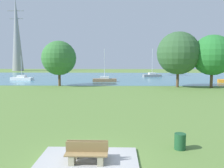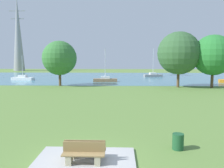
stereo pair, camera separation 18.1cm
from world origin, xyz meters
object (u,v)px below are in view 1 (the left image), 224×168
object	(u,v)px
tree_east_far	(178,53)
sailboat_brown	(105,79)
sailboat_white	(22,78)
tree_mid_shore	(212,55)
bench_facing_inland	(86,155)
bench_facing_water	(88,150)
electricity_pylon	(17,34)
tree_west_far	(59,58)
litter_bin	(180,141)
sailboat_gray	(152,75)

from	to	relation	value
tree_east_far	sailboat_brown	bearing A→B (deg)	143.80
sailboat_white	tree_mid_shore	xyz separation A→B (m)	(35.89, -12.69, 4.73)
bench_facing_inland	sailboat_brown	bearing A→B (deg)	92.35
sailboat_brown	tree_mid_shore	bearing A→B (deg)	-28.80
bench_facing_water	electricity_pylon	bearing A→B (deg)	115.33
sailboat_brown	tree_west_far	xyz separation A→B (m)	(-7.25, -7.69, 4.27)
tree_mid_shore	electricity_pylon	world-z (taller)	electricity_pylon
electricity_pylon	tree_west_far	bearing A→B (deg)	-60.30
sailboat_white	sailboat_brown	bearing A→B (deg)	-9.32
litter_bin	sailboat_gray	distance (m)	50.01
tree_mid_shore	litter_bin	bearing A→B (deg)	-114.12
litter_bin	electricity_pylon	world-z (taller)	electricity_pylon
litter_bin	tree_east_far	bearing A→B (deg)	76.36
sailboat_brown	sailboat_gray	bearing A→B (deg)	50.29
tree_west_far	tree_mid_shore	bearing A→B (deg)	-4.61
bench_facing_water	litter_bin	xyz separation A→B (m)	(4.42, 1.44, -0.07)
sailboat_brown	tree_mid_shore	world-z (taller)	tree_mid_shore
litter_bin	tree_west_far	bearing A→B (deg)	115.22
sailboat_brown	electricity_pylon	distance (m)	60.80
sailboat_gray	sailboat_brown	world-z (taller)	sailboat_gray
litter_bin	sailboat_brown	bearing A→B (deg)	99.47
tree_west_far	sailboat_brown	bearing A→B (deg)	46.68
bench_facing_water	tree_east_far	xyz separation A→B (m)	(10.89, 28.08, 5.03)
bench_facing_inland	sailboat_brown	xyz separation A→B (m)	(-1.55, 37.72, -0.01)
sailboat_white	tree_mid_shore	world-z (taller)	tree_mid_shore
sailboat_white	tree_east_far	distance (m)	33.38
sailboat_white	tree_east_far	world-z (taller)	tree_east_far
bench_facing_inland	litter_bin	bearing A→B (deg)	24.10
tree_east_far	electricity_pylon	size ratio (longest dim) A/B	0.30
bench_facing_inland	tree_east_far	world-z (taller)	tree_east_far
tree_west_far	tree_east_far	bearing A→B (deg)	-4.11
tree_mid_shore	electricity_pylon	size ratio (longest dim) A/B	0.28
litter_bin	sailboat_white	size ratio (longest dim) A/B	0.15
sailboat_gray	sailboat_brown	bearing A→B (deg)	-129.71
bench_facing_water	electricity_pylon	size ratio (longest dim) A/B	0.06
litter_bin	electricity_pylon	bearing A→B (deg)	118.19
sailboat_gray	sailboat_white	world-z (taller)	sailboat_gray
sailboat_gray	sailboat_white	xyz separation A→B (m)	(-29.84, -10.95, -0.02)
tree_west_far	tree_east_far	xyz separation A→B (m)	(19.68, -1.41, 0.77)
tree_west_far	tree_east_far	size ratio (longest dim) A/B	0.86
electricity_pylon	tree_mid_shore	bearing A→B (deg)	-45.00
tree_mid_shore	sailboat_gray	bearing A→B (deg)	104.35
bench_facing_inland	sailboat_brown	size ratio (longest dim) A/B	0.27
electricity_pylon	sailboat_gray	bearing A→B (deg)	-32.73
bench_facing_inland	sailboat_white	xyz separation A→B (m)	(-19.81, 40.72, -0.02)
sailboat_brown	tree_west_far	world-z (taller)	tree_west_far
sailboat_gray	tree_east_far	xyz separation A→B (m)	(0.85, -23.05, 5.03)
sailboat_gray	tree_west_far	size ratio (longest dim) A/B	0.96
bench_facing_water	tree_mid_shore	size ratio (longest dim) A/B	0.22
litter_bin	electricity_pylon	size ratio (longest dim) A/B	0.03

